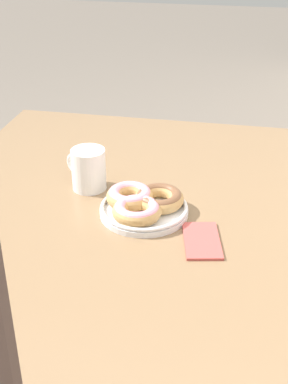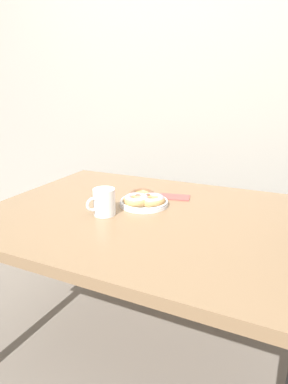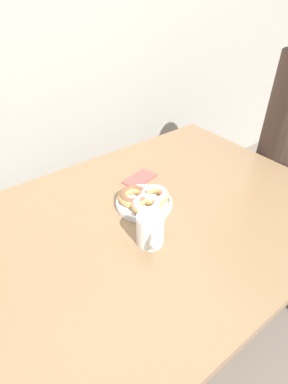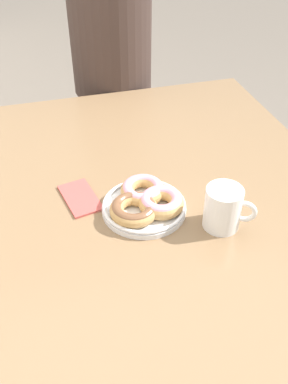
# 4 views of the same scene
# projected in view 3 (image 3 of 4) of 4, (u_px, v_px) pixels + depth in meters

# --- Properties ---
(ground_plane) EXTENTS (14.00, 14.00, 0.00)m
(ground_plane) POSITION_uv_depth(u_px,v_px,m) (189.00, 354.00, 1.37)
(ground_plane) COLOR #70665B
(wall_back) EXTENTS (8.00, 0.05, 2.60)m
(wall_back) POSITION_uv_depth(u_px,v_px,m) (37.00, 4.00, 1.32)
(wall_back) COLOR #9E998E
(wall_back) RESTS_ON ground_plane
(dining_table) EXTENTS (1.30, 0.98, 0.70)m
(dining_table) POSITION_uv_depth(u_px,v_px,m) (161.00, 223.00, 1.14)
(dining_table) COLOR #846647
(dining_table) RESTS_ON ground_plane
(donut_plate) EXTENTS (0.22, 0.22, 0.05)m
(donut_plate) POSITION_uv_depth(u_px,v_px,m) (144.00, 200.00, 1.11)
(donut_plate) COLOR white
(donut_plate) RESTS_ON dining_table
(coffee_mug) EXTENTS (0.09, 0.12, 0.11)m
(coffee_mug) POSITION_uv_depth(u_px,v_px,m) (150.00, 230.00, 0.94)
(coffee_mug) COLOR white
(coffee_mug) RESTS_ON dining_table
(napkin) EXTENTS (0.16, 0.11, 0.01)m
(napkin) POSITION_uv_depth(u_px,v_px,m) (140.00, 179.00, 1.27)
(napkin) COLOR #BC4C47
(napkin) RESTS_ON dining_table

